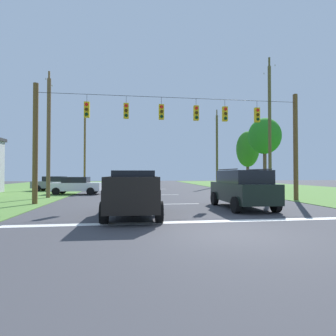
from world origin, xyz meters
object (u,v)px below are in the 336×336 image
at_px(utility_pole_far_right, 217,150).
at_px(utility_pole_far_left, 85,147).
at_px(suv_black, 242,188).
at_px(distant_car_crossing_white, 76,185).
at_px(utility_pole_mid_left, 49,136).
at_px(utility_pole_mid_right, 270,128).
at_px(distant_car_oncoming, 55,183).
at_px(tree_roadside_far_right, 265,136).
at_px(pickup_truck, 133,193).
at_px(tree_roadside_right, 248,149).
at_px(overhead_signal_span, 175,136).

height_order(utility_pole_far_right, utility_pole_far_left, utility_pole_far_left).
relative_size(suv_black, distant_car_crossing_white, 1.09).
relative_size(distant_car_crossing_white, utility_pole_far_left, 0.41).
relative_size(suv_black, utility_pole_mid_left, 0.51).
bearing_deg(utility_pole_mid_right, distant_car_oncoming, 155.93).
height_order(utility_pole_mid_right, utility_pole_far_right, utility_pole_mid_right).
bearing_deg(utility_pole_far_left, utility_pole_mid_right, -42.86).
xyz_separation_m(suv_black, tree_roadside_far_right, (9.12, 15.09, 4.92)).
relative_size(distant_car_oncoming, utility_pole_mid_right, 0.37).
bearing_deg(distant_car_crossing_white, pickup_truck, -69.05).
distance_m(utility_pole_far_right, utility_pole_far_left, 17.95).
bearing_deg(distant_car_crossing_white, utility_pole_mid_left, -111.98).
relative_size(suv_black, utility_pole_far_right, 0.45).
xyz_separation_m(tree_roadside_right, tree_roadside_far_right, (-0.45, -5.47, 0.98)).
relative_size(distant_car_oncoming, tree_roadside_right, 0.58).
bearing_deg(utility_pole_mid_right, tree_roadside_right, 73.31).
height_order(pickup_truck, tree_roadside_far_right, tree_roadside_far_right).
height_order(utility_pole_mid_left, tree_roadside_right, utility_pole_mid_left).
xyz_separation_m(suv_black, distant_car_oncoming, (-13.60, 16.24, -0.27)).
distance_m(pickup_truck, utility_pole_mid_left, 11.67).
bearing_deg(overhead_signal_span, distant_car_oncoming, 129.70).
xyz_separation_m(suv_black, utility_pole_far_right, (6.06, 22.69, 4.05)).
bearing_deg(utility_pole_mid_right, utility_pole_far_right, 88.57).
height_order(suv_black, utility_pole_mid_right, utility_pole_mid_right).
height_order(distant_car_crossing_white, utility_pole_far_right, utility_pole_far_right).
height_order(suv_black, utility_pole_far_left, utility_pole_far_left).
bearing_deg(utility_pole_mid_left, pickup_truck, -56.15).
bearing_deg(tree_roadside_right, utility_pole_far_left, 171.17).
distance_m(distant_car_oncoming, utility_pole_far_left, 9.08).
height_order(pickup_truck, utility_pole_mid_right, utility_pole_mid_right).
height_order(overhead_signal_span, utility_pole_mid_right, utility_pole_mid_right).
relative_size(pickup_truck, tree_roadside_far_right, 0.68).
height_order(distant_car_crossing_white, tree_roadside_far_right, tree_roadside_far_right).
xyz_separation_m(pickup_truck, suv_black, (5.65, 1.52, 0.09)).
distance_m(overhead_signal_span, distant_car_oncoming, 16.96).
height_order(suv_black, utility_pole_mid_left, utility_pole_mid_left).
height_order(distant_car_oncoming, utility_pole_far_right, utility_pole_far_right).
height_order(pickup_truck, utility_pole_mid_left, utility_pole_mid_left).
relative_size(distant_car_oncoming, utility_pole_mid_left, 0.46).
relative_size(utility_pole_far_left, tree_roadside_right, 1.47).
distance_m(utility_pole_mid_right, utility_pole_mid_left, 17.54).
relative_size(pickup_truck, tree_roadside_right, 0.74).
distance_m(suv_black, tree_roadside_far_right, 18.31).
bearing_deg(utility_pole_far_left, suv_black, -63.63).
bearing_deg(pickup_truck, distant_car_oncoming, 114.12).
distance_m(pickup_truck, tree_roadside_far_right, 22.79).
bearing_deg(distant_car_crossing_white, utility_pole_far_right, 35.12).
height_order(utility_pole_mid_right, tree_roadside_far_right, utility_pole_mid_right).
distance_m(overhead_signal_span, utility_pole_far_left, 22.30).
relative_size(pickup_truck, utility_pole_mid_left, 0.58).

